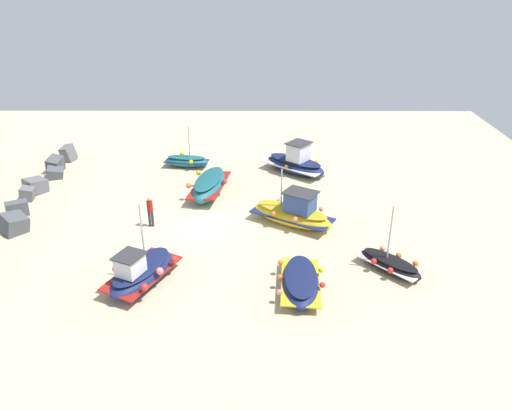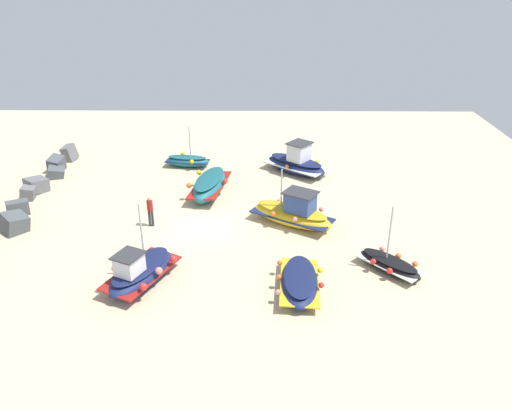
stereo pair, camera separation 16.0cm
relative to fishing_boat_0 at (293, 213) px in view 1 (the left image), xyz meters
The scene contains 10 objects.
ground_plane 4.84m from the fishing_boat_0, 92.20° to the left, with size 46.36×46.36×0.00m, color beige.
fishing_boat_0 is the anchor object (origin of this frame).
fishing_boat_1 7.50m from the fishing_boat_0, ahead, with size 4.26×4.64×2.18m.
fishing_boat_2 6.13m from the fishing_boat_0, behind, with size 3.93×2.16×0.85m.
fishing_boat_3 9.09m from the fishing_boat_0, 128.80° to the left, with size 4.38×3.25×3.82m.
fishing_boat_4 6.26m from the fishing_boat_0, 51.67° to the left, with size 4.77×2.56×1.25m.
fishing_boat_5 6.23m from the fishing_boat_0, 137.42° to the right, with size 3.14×3.03×3.28m.
fishing_boat_6 10.97m from the fishing_boat_0, 38.95° to the left, with size 1.90×3.21×2.97m.
person_walking 7.70m from the fishing_boat_0, 92.08° to the left, with size 0.32×0.32×1.73m.
breakwater_rocks 15.40m from the fishing_boat_0, 91.54° to the left, with size 21.36×2.91×1.38m.
Camera 1 is at (-24.44, -2.88, 13.06)m, focal length 35.74 mm.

